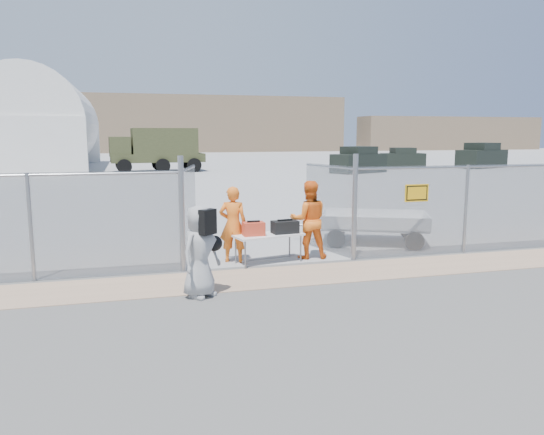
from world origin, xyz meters
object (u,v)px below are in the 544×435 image
object	(u,v)px
folding_table	(268,249)
security_worker_right	(309,220)
visitor	(200,251)
utility_trailer	(374,227)
security_worker_left	(233,225)

from	to	relation	value
folding_table	security_worker_right	xyz separation A→B (m)	(1.05, 0.21, 0.59)
security_worker_right	visitor	bearing A→B (deg)	48.20
visitor	utility_trailer	xyz separation A→B (m)	(5.20, 3.57, -0.40)
visitor	security_worker_left	bearing A→B (deg)	27.83
folding_table	utility_trailer	bearing A→B (deg)	10.90
security_worker_right	visitor	distance (m)	3.74
folding_table	utility_trailer	distance (m)	3.64
visitor	security_worker_right	bearing A→B (deg)	0.98
visitor	utility_trailer	bearing A→B (deg)	-3.68
utility_trailer	folding_table	bearing A→B (deg)	-133.01
security_worker_right	visitor	xyz separation A→B (m)	(-2.90, -2.36, -0.09)
security_worker_left	utility_trailer	size ratio (longest dim) A/B	0.48
folding_table	security_worker_left	distance (m)	0.98
visitor	folding_table	bearing A→B (deg)	11.15
utility_trailer	security_worker_right	bearing A→B (deg)	-128.19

